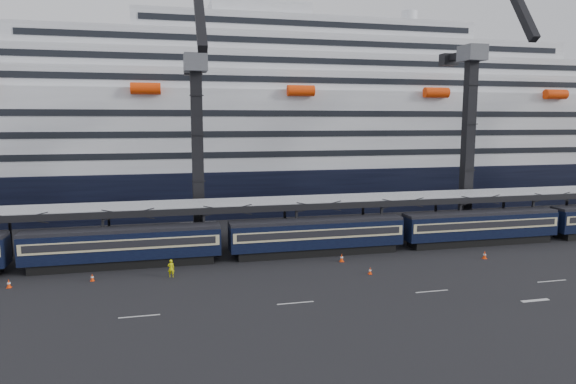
# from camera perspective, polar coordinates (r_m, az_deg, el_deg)

# --- Properties ---
(ground) EXTENTS (260.00, 260.00, 0.00)m
(ground) POSITION_cam_1_polar(r_m,az_deg,el_deg) (50.41, 15.46, -8.99)
(ground) COLOR black
(ground) RESTS_ON ground
(lane_markings) EXTENTS (111.00, 4.27, 0.02)m
(lane_markings) POSITION_cam_1_polar(r_m,az_deg,el_deg) (50.82, 26.57, -9.40)
(lane_markings) COLOR beige
(lane_markings) RESTS_ON ground
(train) EXTENTS (133.05, 3.00, 4.05)m
(train) POSITION_cam_1_polar(r_m,az_deg,el_deg) (56.78, 6.50, -4.56)
(train) COLOR black
(train) RESTS_ON ground
(canopy) EXTENTS (130.00, 6.25, 5.53)m
(canopy) POSITION_cam_1_polar(r_m,az_deg,el_deg) (61.57, 9.33, -0.75)
(canopy) COLOR gray
(canopy) RESTS_ON ground
(cruise_ship) EXTENTS (214.09, 28.84, 34.00)m
(cruise_ship) POSITION_cam_1_polar(r_m,az_deg,el_deg) (90.93, 0.90, 6.61)
(cruise_ship) COLOR black
(cruise_ship) RESTS_ON ground
(crane_dark_near) EXTENTS (4.50, 17.75, 35.08)m
(crane_dark_near) POSITION_cam_1_polar(r_m,az_deg,el_deg) (60.80, -10.02, 5.45)
(crane_dark_near) COLOR #4B4D53
(crane_dark_near) RESTS_ON ground
(crane_dark_mid) EXTENTS (4.50, 18.24, 39.64)m
(crane_dark_mid) POSITION_cam_1_polar(r_m,az_deg,el_deg) (71.14, 19.62, 6.61)
(crane_dark_mid) COLOR #4B4D53
(crane_dark_mid) RESTS_ON ground
(worker) EXTENTS (0.63, 0.43, 1.68)m
(worker) POSITION_cam_1_polar(r_m,az_deg,el_deg) (49.29, -12.87, -8.27)
(worker) COLOR yellow
(worker) RESTS_ON ground
(traffic_cone_a) EXTENTS (0.39, 0.39, 0.77)m
(traffic_cone_a) POSITION_cam_1_polar(r_m,az_deg,el_deg) (51.40, -28.61, -8.92)
(traffic_cone_a) COLOR #FF3D08
(traffic_cone_a) RESTS_ON ground
(traffic_cone_b) EXTENTS (0.35, 0.35, 0.71)m
(traffic_cone_b) POSITION_cam_1_polar(r_m,az_deg,el_deg) (50.34, -20.93, -8.84)
(traffic_cone_b) COLOR #FF3D08
(traffic_cone_b) RESTS_ON ground
(traffic_cone_c) EXTENTS (0.43, 0.43, 0.87)m
(traffic_cone_c) POSITION_cam_1_polar(r_m,az_deg,el_deg) (53.57, 5.98, -7.26)
(traffic_cone_c) COLOR #FF3D08
(traffic_cone_c) RESTS_ON ground
(traffic_cone_d) EXTENTS (0.35, 0.35, 0.70)m
(traffic_cone_d) POSITION_cam_1_polar(r_m,az_deg,el_deg) (49.72, 9.11, -8.62)
(traffic_cone_d) COLOR #FF3D08
(traffic_cone_d) RESTS_ON ground
(traffic_cone_e) EXTENTS (0.42, 0.42, 0.84)m
(traffic_cone_e) POSITION_cam_1_polar(r_m,az_deg,el_deg) (58.24, 21.01, -6.53)
(traffic_cone_e) COLOR #FF3D08
(traffic_cone_e) RESTS_ON ground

